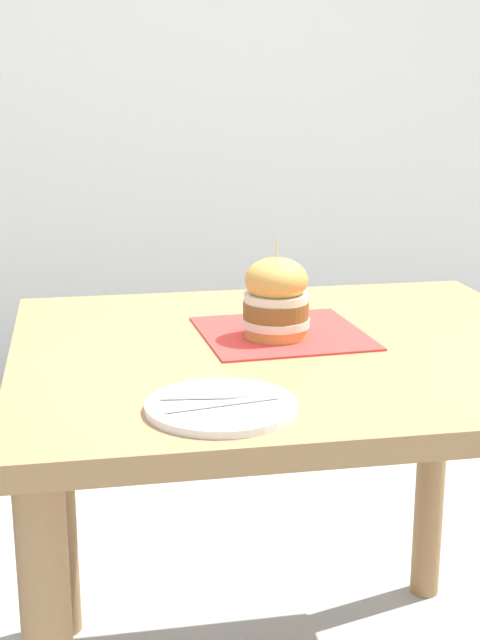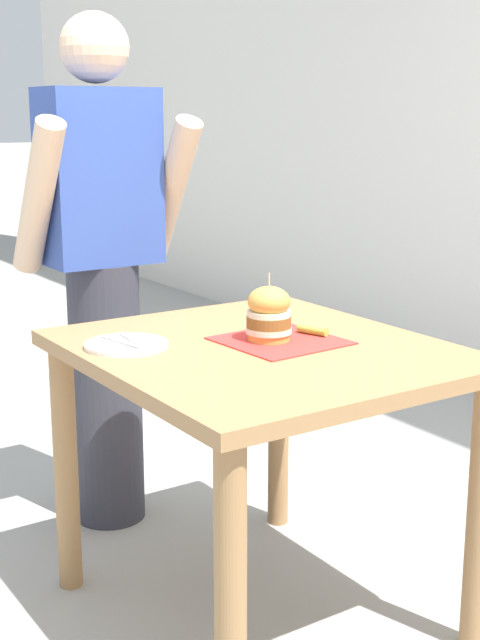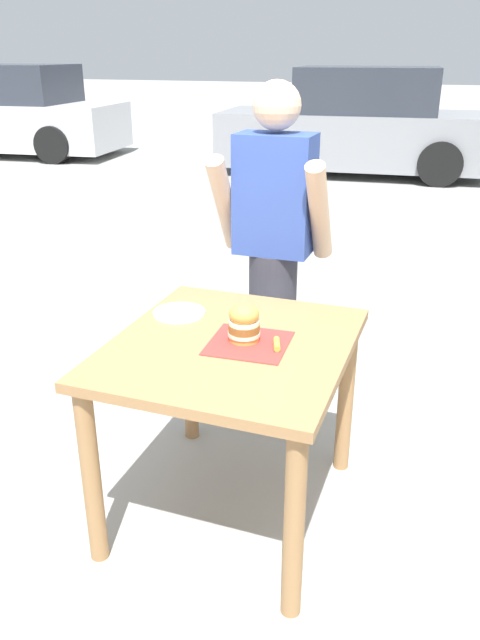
{
  "view_description": "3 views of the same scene",
  "coord_description": "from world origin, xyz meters",
  "px_view_note": "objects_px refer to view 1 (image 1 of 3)",
  "views": [
    {
      "loc": [
        -1.48,
        0.37,
        1.24
      ],
      "look_at": [
        0.0,
        0.1,
        0.83
      ],
      "focal_mm": 50.0,
      "sensor_mm": 36.0,
      "label": 1
    },
    {
      "loc": [
        -1.3,
        -1.86,
        1.38
      ],
      "look_at": [
        0.0,
        0.1,
        0.83
      ],
      "focal_mm": 50.0,
      "sensor_mm": 36.0,
      "label": 2
    },
    {
      "loc": [
        0.76,
        -2.01,
        1.8
      ],
      "look_at": [
        0.0,
        0.1,
        0.83
      ],
      "focal_mm": 35.0,
      "sensor_mm": 36.0,
      "label": 3
    }
  ],
  "objects_px": {
    "patio_table": "(294,414)",
    "side_plate_with_forks": "(221,406)",
    "sandwich": "(276,298)",
    "pickle_spear": "(269,311)"
  },
  "relations": [
    {
      "from": "side_plate_with_forks",
      "to": "sandwich",
      "type": "bearing_deg",
      "value": -24.5
    },
    {
      "from": "sandwich",
      "to": "patio_table",
      "type": "bearing_deg",
      "value": -149.34
    },
    {
      "from": "pickle_spear",
      "to": "side_plate_with_forks",
      "type": "height_order",
      "value": "pickle_spear"
    },
    {
      "from": "patio_table",
      "to": "sandwich",
      "type": "xyz_separation_m",
      "value": [
        0.04,
        0.03,
        0.21
      ]
    },
    {
      "from": "patio_table",
      "to": "side_plate_with_forks",
      "type": "height_order",
      "value": "side_plate_with_forks"
    },
    {
      "from": "sandwich",
      "to": "side_plate_with_forks",
      "type": "distance_m",
      "value": 0.39
    },
    {
      "from": "sandwich",
      "to": "side_plate_with_forks",
      "type": "height_order",
      "value": "sandwich"
    },
    {
      "from": "sandwich",
      "to": "pickle_spear",
      "type": "distance_m",
      "value": 0.15
    },
    {
      "from": "patio_table",
      "to": "pickle_spear",
      "type": "bearing_deg",
      "value": 2.55
    },
    {
      "from": "sandwich",
      "to": "pickle_spear",
      "type": "bearing_deg",
      "value": -7.37
    }
  ]
}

